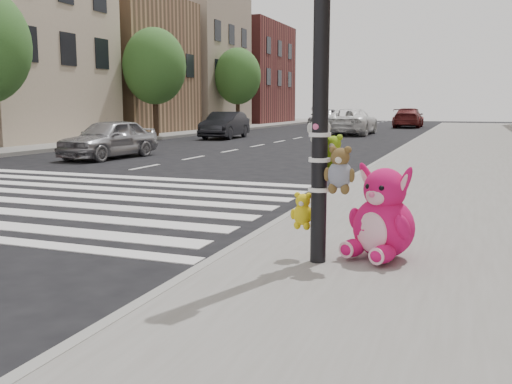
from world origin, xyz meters
The scene contains 17 objects.
sidewalk_far centered at (-13.50, 20.00, 0.07)m, with size 6.00×80.00×0.14m, color slate.
curb_edge centered at (1.55, 10.00, 0.07)m, with size 0.12×80.00×0.15m, color gray.
crosswalk centered at (-4.50, 5.20, 0.01)m, with size 11.00×6.00×0.01m, color silver, non-canonical shape.
bld_far_b centered at (-15.50, 17.00, 5.50)m, with size 6.00×8.00×11.00m, color beige.
bld_far_c centered at (-15.50, 26.00, 4.00)m, with size 6.00×8.00×8.00m, color #9B7553.
bld_far_d centered at (-15.50, 35.00, 5.00)m, with size 6.00×8.00×10.00m, color gray.
bld_far_e centered at (-15.50, 46.00, 4.50)m, with size 6.00×10.00×9.00m, color maroon.
signal_pole centered at (2.63, 1.82, 1.74)m, with size 0.71×0.50×4.00m.
tree_far_b centered at (-11.20, 22.00, 3.65)m, with size 3.20×3.20×5.44m.
tree_far_c centered at (-11.20, 33.00, 3.65)m, with size 3.20×3.20×5.44m.
pink_bunny centered at (3.19, 2.17, 0.55)m, with size 0.85×0.91×1.01m.
red_teddy centered at (3.05, 2.40, 0.24)m, with size 0.13×0.09×0.19m, color red, non-canonical shape.
car_silver_far centered at (-7.03, 11.97, 0.64)m, with size 1.51×3.76×1.28m, color #A0A0A4.
car_dark_far centered at (-7.96, 23.43, 0.69)m, with size 1.45×4.17×1.37m, color black.
car_white_near centered at (-2.61, 29.42, 0.75)m, with size 2.50×5.42×1.51m, color white.
car_maroon_near centered at (-0.57, 41.39, 0.73)m, with size 2.06×5.07×1.47m, color #5C1A1A.
car_silver_deep centered at (-6.50, 38.76, 0.77)m, with size 1.81×4.50×1.53m, color #ADADB2.
Camera 1 is at (4.01, -3.74, 1.73)m, focal length 40.00 mm.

